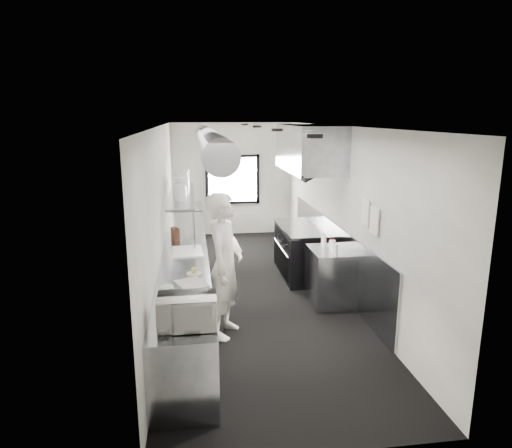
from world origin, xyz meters
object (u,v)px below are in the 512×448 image
object	(u,v)px
cutting_board	(187,251)
plate_stack_d	(183,179)
exhaust_hood	(309,148)
plate_stack_b	(182,187)
deli_tub_b	(167,291)
squeeze_bottle_a	(336,250)
microwave	(187,311)
deli_tub_a	(165,308)
far_work_table	(187,225)
prep_counter	(186,279)
knife_block	(175,234)
pass_shelf	(182,195)
range	(303,251)
squeeze_bottle_c	(331,245)
squeeze_bottle_e	(323,239)
plate_stack_a	(180,193)
bottle_station	(331,277)
squeeze_bottle_d	(324,241)
line_cook	(225,266)
squeeze_bottle_b	(333,246)
plate_stack_c	(181,182)
small_plate	(194,274)

from	to	relation	value
cutting_board	plate_stack_d	xyz separation A→B (m)	(-0.06, 2.21, 0.84)
exhaust_hood	plate_stack_b	xyz separation A→B (m)	(-2.29, 0.00, -0.66)
deli_tub_b	squeeze_bottle_a	distance (m)	2.73
microwave	deli_tub_a	xyz separation A→B (m)	(-0.24, 0.38, -0.11)
plate_stack_d	far_work_table	bearing A→B (deg)	89.18
exhaust_hood	prep_counter	bearing A→B (deg)	-151.89
knife_block	squeeze_bottle_a	size ratio (longest dim) A/B	1.16
pass_shelf	range	bearing A→B (deg)	-7.67
squeeze_bottle_c	range	bearing A→B (deg)	93.70
plate_stack_b	squeeze_bottle_e	world-z (taller)	plate_stack_b
squeeze_bottle_a	squeeze_bottle_e	distance (m)	0.67
plate_stack_a	cutting_board	bearing A→B (deg)	-83.43
bottle_station	pass_shelf	bearing A→B (deg)	144.01
microwave	squeeze_bottle_d	size ratio (longest dim) A/B	2.70
squeeze_bottle_a	cutting_board	bearing A→B (deg)	166.86
pass_shelf	line_cook	xyz separation A→B (m)	(0.59, -2.53, -0.54)
far_work_table	line_cook	bearing A→B (deg)	-83.37
squeeze_bottle_b	squeeze_bottle_d	world-z (taller)	squeeze_bottle_d
exhaust_hood	squeeze_bottle_e	distance (m)	1.77
knife_block	squeeze_bottle_a	world-z (taller)	knife_block
line_cook	plate_stack_c	distance (m)	2.83
knife_block	deli_tub_b	bearing A→B (deg)	-112.35
plate_stack_c	plate_stack_d	distance (m)	0.57
deli_tub_b	squeeze_bottle_a	size ratio (longest dim) A/B	0.82
range	deli_tub_b	xyz separation A→B (m)	(-2.37, -2.95, 0.48)
microwave	plate_stack_a	world-z (taller)	plate_stack_a
line_cook	knife_block	bearing A→B (deg)	44.32
squeeze_bottle_a	exhaust_hood	bearing A→B (deg)	90.48
prep_counter	knife_block	world-z (taller)	knife_block
line_cook	squeeze_bottle_d	distance (m)	1.96
deli_tub_a	squeeze_bottle_e	distance (m)	3.39
squeeze_bottle_c	knife_block	bearing A→B (deg)	159.14
plate_stack_d	plate_stack_c	bearing A→B (deg)	-93.65
exhaust_hood	squeeze_bottle_d	distance (m)	1.85
line_cook	deli_tub_a	xyz separation A→B (m)	(-0.73, -1.20, -0.04)
bottle_station	small_plate	size ratio (longest dim) A/B	4.50
exhaust_hood	range	world-z (taller)	exhaust_hood
deli_tub_b	squeeze_bottle_b	xyz separation A→B (m)	(2.46, 1.40, 0.04)
small_plate	squeeze_bottle_a	world-z (taller)	squeeze_bottle_a
bottle_station	squeeze_bottle_a	distance (m)	0.64
plate_stack_d	squeeze_bottle_d	distance (m)	3.24
pass_shelf	plate_stack_a	world-z (taller)	plate_stack_a
pass_shelf	squeeze_bottle_e	xyz separation A→B (m)	(2.29, -1.37, -0.55)
prep_counter	plate_stack_b	size ratio (longest dim) A/B	18.20
prep_counter	deli_tub_a	world-z (taller)	deli_tub_a
exhaust_hood	squeeze_bottle_b	distance (m)	2.08
far_work_table	cutting_board	distance (m)	3.74
bottle_station	plate_stack_a	distance (m)	2.86
pass_shelf	squeeze_bottle_d	bearing A→B (deg)	-33.76
knife_block	plate_stack_b	world-z (taller)	plate_stack_b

